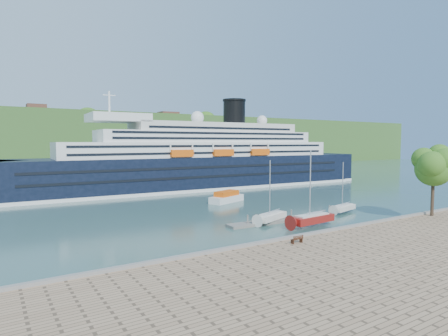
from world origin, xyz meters
TOP-DOWN VIEW (x-y plane):
  - ground at (0.00, 0.00)m, footprint 400.00×400.00m
  - far_hillside at (0.00, 145.00)m, footprint 400.00×50.00m
  - quay_coping at (0.00, -0.20)m, footprint 220.00×0.50m
  - cruise_ship at (7.31, 51.60)m, footprint 101.75×18.88m
  - park_bench at (-9.69, -1.98)m, footprint 1.44×0.62m
  - promenade_tree at (16.87, -1.55)m, footprint 6.70×6.70m
  - floating_pontoon at (-0.92, 10.65)m, footprint 17.60×2.85m
  - sailboat_white_near at (-2.63, 10.77)m, footprint 6.90×4.03m
  - sailboat_red at (0.62, 5.92)m, footprint 7.91×2.74m
  - sailboat_white_far at (12.22, 10.35)m, footprint 6.39×3.11m
  - tender_launch at (1.84, 29.68)m, footprint 8.32×5.28m

SIDE VIEW (x-z plane):
  - ground at x=0.00m, z-range 0.00..0.00m
  - floating_pontoon at x=-0.92m, z-range 0.00..0.39m
  - tender_launch at x=1.84m, z-range 0.00..2.18m
  - quay_coping at x=0.00m, z-range 1.00..1.30m
  - park_bench at x=-9.69m, z-range 1.00..1.91m
  - sailboat_white_far at x=12.22m, z-range 0.00..7.96m
  - sailboat_white_near at x=-2.63m, z-range 0.00..8.61m
  - sailboat_red at x=0.62m, z-range 0.00..10.03m
  - promenade_tree at x=16.87m, z-range 1.00..12.09m
  - cruise_ship at x=7.31m, z-range 0.00..22.73m
  - far_hillside at x=0.00m, z-range 0.00..24.00m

